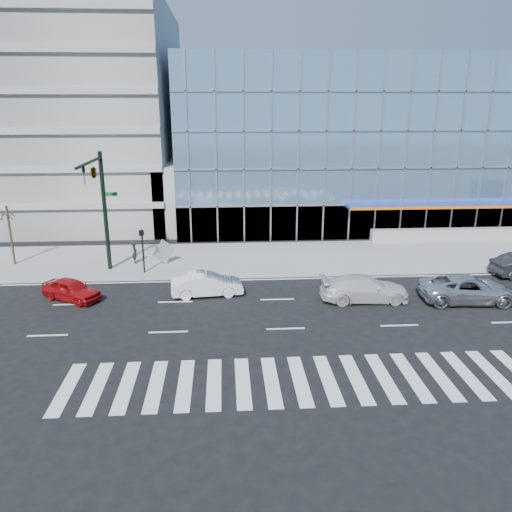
# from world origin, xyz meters

# --- Properties ---
(ground) EXTENTS (160.00, 160.00, 0.00)m
(ground) POSITION_xyz_m (0.00, 0.00, 0.00)
(ground) COLOR black
(ground) RESTS_ON ground
(sidewalk) EXTENTS (120.00, 8.00, 0.15)m
(sidewalk) POSITION_xyz_m (0.00, 8.00, 0.07)
(sidewalk) COLOR gray
(sidewalk) RESTS_ON ground
(theatre_building) EXTENTS (42.00, 26.00, 15.00)m
(theatre_building) POSITION_xyz_m (14.00, 26.00, 7.50)
(theatre_building) COLOR #77A2C7
(theatre_building) RESTS_ON ground
(parking_garage) EXTENTS (24.00, 24.00, 20.00)m
(parking_garage) POSITION_xyz_m (-20.00, 26.00, 10.00)
(parking_garage) COLOR gray
(parking_garage) RESTS_ON ground
(ramp_block) EXTENTS (6.00, 8.00, 6.00)m
(ramp_block) POSITION_xyz_m (-6.00, 18.00, 3.00)
(ramp_block) COLOR gray
(ramp_block) RESTS_ON ground
(tower_backdrop) EXTENTS (14.00, 14.00, 48.00)m
(tower_backdrop) POSITION_xyz_m (-30.00, 70.00, 24.00)
(tower_backdrop) COLOR gray
(tower_backdrop) RESTS_ON ground
(traffic_signal) EXTENTS (1.14, 5.74, 8.00)m
(traffic_signal) POSITION_xyz_m (-11.00, 4.57, 6.16)
(traffic_signal) COLOR black
(traffic_signal) RESTS_ON sidewalk
(ped_signal_post) EXTENTS (0.30, 0.33, 3.00)m
(ped_signal_post) POSITION_xyz_m (-8.50, 4.94, 2.14)
(ped_signal_post) COLOR black
(ped_signal_post) RESTS_ON sidewalk
(street_tree_near) EXTENTS (1.10, 1.10, 4.23)m
(street_tree_near) POSITION_xyz_m (-18.00, 7.50, 3.78)
(street_tree_near) COLOR #332319
(street_tree_near) RESTS_ON sidewalk
(silver_suv) EXTENTS (5.74, 2.96, 1.55)m
(silver_suv) POSITION_xyz_m (11.07, -1.00, 0.77)
(silver_suv) COLOR silver
(silver_suv) RESTS_ON ground
(white_suv) EXTENTS (5.18, 2.19, 1.49)m
(white_suv) POSITION_xyz_m (5.07, -0.46, 0.75)
(white_suv) COLOR silver
(white_suv) RESTS_ON ground
(white_sedan) EXTENTS (4.42, 1.96, 1.41)m
(white_sedan) POSITION_xyz_m (-4.16, 0.94, 0.70)
(white_sedan) COLOR white
(white_sedan) RESTS_ON ground
(red_sedan) EXTENTS (3.99, 3.20, 1.27)m
(red_sedan) POSITION_xyz_m (-12.11, 0.75, 0.64)
(red_sedan) COLOR #A30C0F
(red_sedan) RESTS_ON ground
(pedestrian) EXTENTS (0.50, 0.63, 1.53)m
(pedestrian) POSITION_xyz_m (-9.46, 7.18, 0.92)
(pedestrian) COLOR black
(pedestrian) RESTS_ON sidewalk
(tilted_panel) EXTENTS (1.53, 1.11, 1.83)m
(tilted_panel) POSITION_xyz_m (-7.34, 6.80, 1.07)
(tilted_panel) COLOR #A8A8A8
(tilted_panel) RESTS_ON sidewalk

